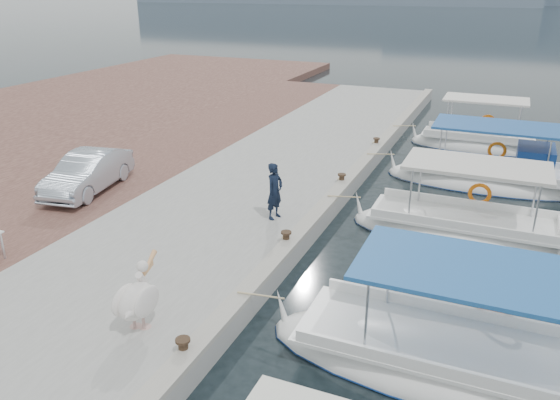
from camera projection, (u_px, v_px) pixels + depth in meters
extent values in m
plane|color=black|center=(276.00, 290.00, 13.11)|extent=(400.00, 400.00, 0.00)
cube|color=gray|center=(253.00, 194.00, 18.38)|extent=(6.00, 40.00, 0.50)
cube|color=#9A9689|center=(332.00, 197.00, 17.27)|extent=(0.44, 40.00, 0.12)
cube|color=#54332C|center=(131.00, 175.00, 20.18)|extent=(4.00, 40.00, 0.50)
ellipsoid|color=white|center=(466.00, 372.00, 10.27)|extent=(7.79, 2.48, 1.30)
ellipsoid|color=navy|center=(465.00, 372.00, 10.28)|extent=(7.83, 2.53, 0.22)
cube|color=white|center=(469.00, 350.00, 10.09)|extent=(6.39, 2.13, 0.08)
cube|color=#205AA2|center=(493.00, 274.00, 9.41)|extent=(4.67, 2.28, 0.08)
cylinder|color=silver|center=(366.00, 319.00, 9.63)|extent=(0.05, 0.05, 1.60)
torus|color=orange|center=(493.00, 300.00, 10.82)|extent=(0.68, 0.12, 0.68)
ellipsoid|color=white|center=(462.00, 235.00, 15.84)|extent=(6.43, 2.20, 1.30)
ellipsoid|color=navy|center=(462.00, 235.00, 15.85)|extent=(6.46, 2.24, 0.22)
cube|color=white|center=(464.00, 219.00, 15.65)|extent=(5.27, 1.89, 0.08)
cube|color=beige|center=(477.00, 165.00, 14.99)|extent=(3.86, 2.02, 0.08)
cylinder|color=silver|center=(410.00, 196.00, 15.17)|extent=(0.05, 0.05, 1.60)
torus|color=orange|center=(480.00, 194.00, 16.27)|extent=(0.68, 0.12, 0.68)
ellipsoid|color=white|center=(483.00, 183.00, 19.93)|extent=(6.96, 2.44, 1.30)
ellipsoid|color=navy|center=(483.00, 183.00, 19.94)|extent=(7.00, 2.49, 0.22)
cube|color=white|center=(485.00, 170.00, 19.75)|extent=(5.71, 2.10, 0.08)
cube|color=#1E4F96|center=(497.00, 126.00, 19.08)|extent=(4.18, 2.24, 0.08)
cylinder|color=silver|center=(439.00, 151.00, 19.23)|extent=(0.05, 0.05, 1.60)
torus|color=orange|center=(497.00, 151.00, 20.46)|extent=(0.68, 0.12, 0.68)
cube|color=navy|center=(535.00, 161.00, 18.98)|extent=(1.20, 1.71, 1.00)
ellipsoid|color=white|center=(476.00, 147.00, 24.29)|extent=(5.76, 2.05, 1.30)
ellipsoid|color=navy|center=(476.00, 147.00, 24.30)|extent=(5.79, 2.09, 0.22)
cube|color=white|center=(478.00, 136.00, 24.10)|extent=(4.72, 1.76, 0.08)
cube|color=silver|center=(486.00, 99.00, 23.44)|extent=(3.45, 1.89, 0.08)
cylinder|color=silver|center=(447.00, 119.00, 23.61)|extent=(0.05, 0.05, 1.60)
torus|color=orange|center=(488.00, 122.00, 24.66)|extent=(0.68, 0.12, 0.68)
cylinder|color=black|center=(183.00, 347.00, 10.00)|extent=(0.18, 0.18, 0.30)
cylinder|color=black|center=(183.00, 340.00, 9.95)|extent=(0.28, 0.28, 0.05)
cylinder|color=black|center=(286.00, 238.00, 14.28)|extent=(0.18, 0.18, 0.30)
cylinder|color=black|center=(286.00, 233.00, 14.23)|extent=(0.28, 0.28, 0.05)
cylinder|color=black|center=(342.00, 179.00, 18.56)|extent=(0.18, 0.18, 0.30)
cylinder|color=black|center=(342.00, 175.00, 18.51)|extent=(0.28, 0.28, 0.05)
cylinder|color=black|center=(376.00, 142.00, 22.84)|extent=(0.18, 0.18, 0.30)
cylinder|color=black|center=(377.00, 139.00, 22.79)|extent=(0.28, 0.28, 0.05)
cylinder|color=tan|center=(134.00, 319.00, 10.74)|extent=(0.06, 0.06, 0.39)
cylinder|color=tan|center=(143.00, 320.00, 10.72)|extent=(0.06, 0.06, 0.39)
ellipsoid|color=silver|center=(137.00, 301.00, 10.57)|extent=(0.77, 1.03, 0.72)
cylinder|color=silver|center=(141.00, 279.00, 10.77)|extent=(0.23, 0.36, 0.38)
sphere|color=silver|center=(142.00, 266.00, 10.79)|extent=(0.24, 0.24, 0.24)
cone|color=#EAA566|center=(149.00, 263.00, 11.16)|extent=(0.30, 0.70, 0.28)
imported|color=black|center=(275.00, 191.00, 15.56)|extent=(0.52, 0.68, 1.66)
imported|color=#ACB7C5|center=(88.00, 172.00, 17.72)|extent=(1.95, 4.00, 1.26)
cylinder|color=silver|center=(3.00, 246.00, 13.41)|extent=(0.06, 0.06, 0.70)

